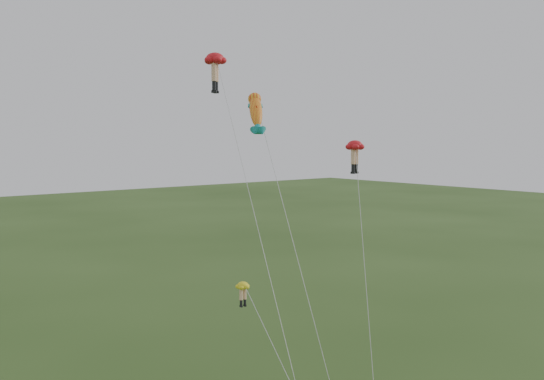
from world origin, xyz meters
TOP-DOWN VIEW (x-y plane):
  - legs_kite_red_high at (1.42, 11.87)m, footprint 3.99×13.93m
  - legs_kite_red_mid at (8.14, 4.93)m, footprint 6.35×7.90m
  - legs_kite_yellow at (-1.77, 4.10)m, footprint 1.62×9.00m
  - fish_kite at (1.20, 7.01)m, footprint 2.14×10.19m

SIDE VIEW (x-z plane):
  - legs_kite_yellow at x=-1.77m, z-range 3.01..10.54m
  - legs_kite_red_mid at x=8.14m, z-range 7.09..22.88m
  - fish_kite at x=1.20m, z-range 8.05..27.18m
  - legs_kite_red_high at x=1.42m, z-range 10.06..31.92m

